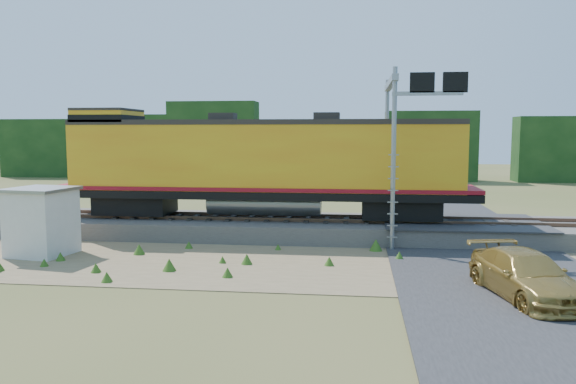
# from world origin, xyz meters

# --- Properties ---
(ground) EXTENTS (140.00, 140.00, 0.00)m
(ground) POSITION_xyz_m (0.00, 0.00, 0.00)
(ground) COLOR #475123
(ground) RESTS_ON ground
(ballast) EXTENTS (70.00, 5.00, 0.80)m
(ballast) POSITION_xyz_m (0.00, 6.00, 0.40)
(ballast) COLOR slate
(ballast) RESTS_ON ground
(rails) EXTENTS (70.00, 1.54, 0.16)m
(rails) POSITION_xyz_m (0.00, 6.00, 0.88)
(rails) COLOR brown
(rails) RESTS_ON ballast
(dirt_shoulder) EXTENTS (26.00, 8.00, 0.03)m
(dirt_shoulder) POSITION_xyz_m (-2.00, 0.50, 0.01)
(dirt_shoulder) COLOR #8C7754
(dirt_shoulder) RESTS_ON ground
(road) EXTENTS (7.00, 66.00, 0.86)m
(road) POSITION_xyz_m (7.00, 0.74, 0.09)
(road) COLOR #38383A
(road) RESTS_ON ground
(tree_line_north) EXTENTS (130.00, 3.00, 6.50)m
(tree_line_north) POSITION_xyz_m (0.00, 38.00, 3.07)
(tree_line_north) COLOR #143413
(tree_line_north) RESTS_ON ground
(weed_clumps) EXTENTS (15.00, 6.20, 0.56)m
(weed_clumps) POSITION_xyz_m (-3.50, 0.10, 0.00)
(weed_clumps) COLOR #355F1B
(weed_clumps) RESTS_ON ground
(locomotive) EXTENTS (19.40, 2.96, 5.01)m
(locomotive) POSITION_xyz_m (-2.33, 6.00, 3.43)
(locomotive) COLOR black
(locomotive) RESTS_ON rails
(shed) EXTENTS (2.58, 2.58, 2.69)m
(shed) POSITION_xyz_m (-10.05, 0.67, 1.36)
(shed) COLOR silver
(shed) RESTS_ON ground
(signal_gantry) EXTENTS (2.95, 6.20, 7.45)m
(signal_gantry) POSITION_xyz_m (4.10, 5.32, 5.56)
(signal_gantry) COLOR gray
(signal_gantry) RESTS_ON ground
(car) EXTENTS (2.92, 5.01, 1.36)m
(car) POSITION_xyz_m (7.20, -3.05, 0.68)
(car) COLOR #AC8B40
(car) RESTS_ON ground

